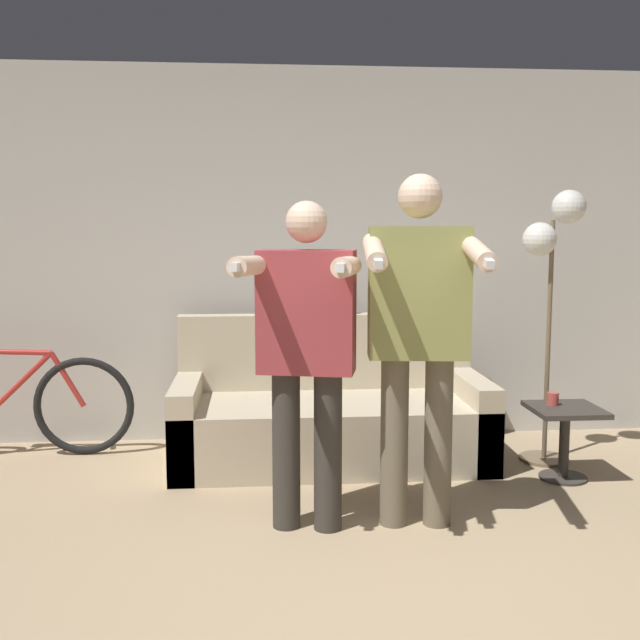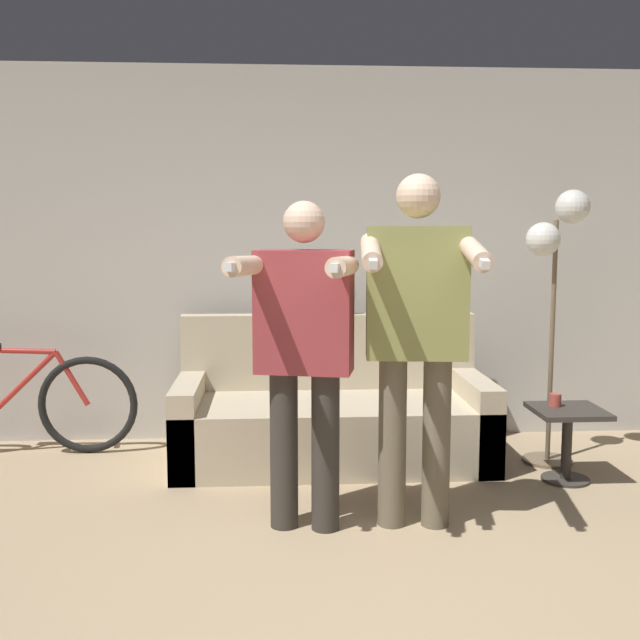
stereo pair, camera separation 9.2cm
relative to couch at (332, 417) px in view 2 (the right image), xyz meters
The scene contains 9 objects.
wall_back 1.17m from the couch, 85.36° to the left, with size 10.00×0.05×2.60m.
couch is the anchor object (origin of this frame).
person_left 1.33m from the couch, 101.53° to the right, with size 0.63×0.76×1.63m.
person_right 1.39m from the couch, 73.87° to the right, with size 0.60×0.71×1.76m.
cat 0.78m from the couch, 88.28° to the left, with size 0.45×0.15×0.18m.
floor_lamp 1.76m from the couch, ahead, with size 0.39×0.31×1.73m.
side_table 1.45m from the couch, 20.31° to the right, with size 0.41×0.41×0.44m.
cup 1.39m from the couch, 18.92° to the right, with size 0.07×0.07×0.08m.
bicycle 2.10m from the couch, behind, with size 1.60×0.07×0.74m.
Camera 2 is at (-0.42, -2.45, 1.50)m, focal length 42.00 mm.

